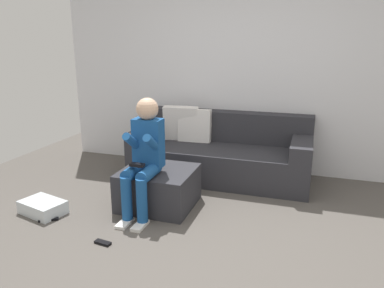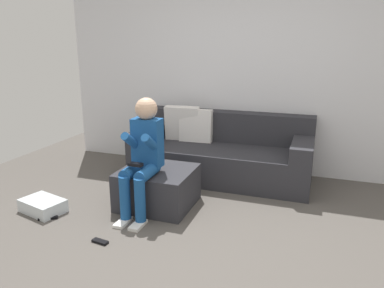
# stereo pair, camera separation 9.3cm
# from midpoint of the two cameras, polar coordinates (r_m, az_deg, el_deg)

# --- Properties ---
(ground_plane) EXTENTS (6.47, 6.47, 0.00)m
(ground_plane) POSITION_cam_midpoint_polar(r_m,az_deg,el_deg) (3.19, -0.40, -16.10)
(ground_plane) COLOR #544F49
(wall_back) EXTENTS (4.98, 0.10, 2.52)m
(wall_back) POSITION_cam_midpoint_polar(r_m,az_deg,el_deg) (4.89, 8.60, 10.55)
(wall_back) COLOR silver
(wall_back) RESTS_ON ground_plane
(couch_sectional) EXTENTS (2.19, 0.90, 0.87)m
(couch_sectional) POSITION_cam_midpoint_polar(r_m,az_deg,el_deg) (4.69, 5.03, -1.36)
(couch_sectional) COLOR #2D2D33
(couch_sectional) RESTS_ON ground_plane
(ottoman) EXTENTS (0.73, 0.68, 0.40)m
(ottoman) POSITION_cam_midpoint_polar(r_m,az_deg,el_deg) (3.90, -4.65, -6.69)
(ottoman) COLOR #2D2D33
(ottoman) RESTS_ON ground_plane
(person_seated) EXTENTS (0.29, 0.63, 1.15)m
(person_seated) POSITION_cam_midpoint_polar(r_m,az_deg,el_deg) (3.62, -6.88, -1.24)
(person_seated) COLOR #194C8C
(person_seated) RESTS_ON ground_plane
(storage_bin) EXTENTS (0.49, 0.39, 0.13)m
(storage_bin) POSITION_cam_midpoint_polar(r_m,az_deg,el_deg) (4.07, -21.46, -8.87)
(storage_bin) COLOR silver
(storage_bin) RESTS_ON ground_plane
(remote_near_ottoman) EXTENTS (0.15, 0.07, 0.02)m
(remote_near_ottoman) POSITION_cam_midpoint_polar(r_m,az_deg,el_deg) (3.37, -13.24, -14.48)
(remote_near_ottoman) COLOR black
(remote_near_ottoman) RESTS_ON ground_plane
(remote_by_storage_bin) EXTENTS (0.18, 0.13, 0.02)m
(remote_by_storage_bin) POSITION_cam_midpoint_polar(r_m,az_deg,el_deg) (3.91, -20.75, -10.68)
(remote_by_storage_bin) COLOR black
(remote_by_storage_bin) RESTS_ON ground_plane
(remote_under_side_table) EXTENTS (0.15, 0.10, 0.02)m
(remote_under_side_table) POSITION_cam_midpoint_polar(r_m,az_deg,el_deg) (4.13, -19.50, -9.15)
(remote_under_side_table) COLOR black
(remote_under_side_table) RESTS_ON ground_plane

